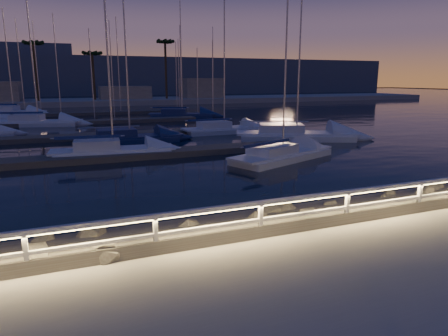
{
  "coord_description": "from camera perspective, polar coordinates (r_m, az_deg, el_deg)",
  "views": [
    {
      "loc": [
        -3.94,
        -9.55,
        4.41
      ],
      "look_at": [
        1.48,
        4.0,
        1.13
      ],
      "focal_mm": 32.0,
      "sensor_mm": 36.0,
      "label": 1
    }
  ],
  "objects": [
    {
      "name": "ground",
      "position": [
        11.23,
        0.56,
        -10.46
      ],
      "size": [
        400.0,
        400.0,
        0.0
      ],
      "primitive_type": "plane",
      "color": "#9C988D",
      "rests_on": "ground"
    },
    {
      "name": "harbor_water",
      "position": [
        41.31,
        -16.2,
        4.68
      ],
      "size": [
        400.0,
        440.0,
        0.6
      ],
      "color": "black",
      "rests_on": "ground"
    },
    {
      "name": "guard_rail",
      "position": [
        10.92,
        0.23,
        -6.77
      ],
      "size": [
        44.11,
        0.12,
        1.06
      ],
      "color": "white",
      "rests_on": "ground"
    },
    {
      "name": "riprap",
      "position": [
        12.33,
        -2.86,
        -9.17
      ],
      "size": [
        38.68,
        2.46,
        1.23
      ],
      "color": "#625E54",
      "rests_on": "ground"
    },
    {
      "name": "floating_docks",
      "position": [
        42.5,
        -16.43,
        5.65
      ],
      "size": [
        22.0,
        36.0,
        0.4
      ],
      "color": "#625B51",
      "rests_on": "ground"
    },
    {
      "name": "far_shore",
      "position": [
        83.79,
        -19.43,
        9.13
      ],
      "size": [
        160.0,
        14.0,
        5.2
      ],
      "color": "#9C988D",
      "rests_on": "ground"
    },
    {
      "name": "palm_left",
      "position": [
        81.85,
        -25.59,
        15.48
      ],
      "size": [
        3.0,
        3.0,
        11.2
      ],
      "color": "#493A22",
      "rests_on": "ground"
    },
    {
      "name": "palm_center",
      "position": [
        82.88,
        -18.32,
        15.07
      ],
      "size": [
        3.0,
        3.0,
        9.7
      ],
      "color": "#493A22",
      "rests_on": "ground"
    },
    {
      "name": "palm_right",
      "position": [
        84.21,
        -8.41,
        17.04
      ],
      "size": [
        3.0,
        3.0,
        12.2
      ],
      "color": "#493A22",
      "rests_on": "ground"
    },
    {
      "name": "sailboat_c",
      "position": [
        32.62,
        -13.64,
        4.23
      ],
      "size": [
        8.19,
        2.73,
        13.74
      ],
      "rotation": [
        0.0,
        0.0,
        0.03
      ],
      "color": "navy",
      "rests_on": "ground"
    },
    {
      "name": "sailboat_d",
      "position": [
        25.21,
        8.08,
        2.01
      ],
      "size": [
        8.21,
        5.07,
        13.49
      ],
      "rotation": [
        0.0,
        0.0,
        0.39
      ],
      "color": "silver",
      "rests_on": "ground"
    },
    {
      "name": "sailboat_f",
      "position": [
        26.93,
        -15.96,
        2.4
      ],
      "size": [
        7.97,
        3.02,
        13.27
      ],
      "rotation": [
        0.0,
        0.0,
        -0.09
      ],
      "color": "silver",
      "rests_on": "ground"
    },
    {
      "name": "sailboat_g",
      "position": [
        37.55,
        -0.27,
        5.64
      ],
      "size": [
        8.05,
        2.66,
        13.51
      ],
      "rotation": [
        0.0,
        0.0,
        0.03
      ],
      "color": "silver",
      "rests_on": "ground"
    },
    {
      "name": "sailboat_h",
      "position": [
        34.04,
        9.85,
        4.81
      ],
      "size": [
        10.22,
        6.57,
        16.87
      ],
      "rotation": [
        0.0,
        0.0,
        -0.42
      ],
      "color": "silver",
      "rests_on": "ground"
    },
    {
      "name": "sailboat_k",
      "position": [
        47.82,
        -25.25,
        5.99
      ],
      "size": [
        9.14,
        4.72,
        14.94
      ],
      "rotation": [
        0.0,
        0.0,
        -0.26
      ],
      "color": "silver",
      "rests_on": "ground"
    },
    {
      "name": "sailboat_l",
      "position": [
        53.1,
        -6.22,
        7.63
      ],
      "size": [
        8.88,
        5.36,
        14.57
      ],
      "rotation": [
        0.0,
        0.0,
        -0.37
      ],
      "color": "navy",
      "rests_on": "ground"
    },
    {
      "name": "sailboat_n",
      "position": [
        63.93,
        -27.99,
        7.12
      ],
      "size": [
        8.63,
        5.57,
        14.36
      ],
      "rotation": [
        0.0,
        0.0,
        -0.42
      ],
      "color": "silver",
      "rests_on": "ground"
    }
  ]
}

